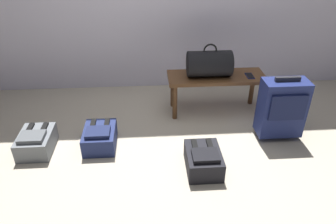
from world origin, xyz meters
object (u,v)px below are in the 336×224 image
Objects in this scene: suitcase_upright_navy at (282,108)px; backpack_dark at (203,160)px; duffel_bag_black at (209,64)px; bench at (216,81)px; cell_phone at (250,76)px; backpack_grey at (36,142)px; backpack_navy at (100,137)px.

suitcase_upright_navy is 0.90m from backpack_dark.
suitcase_upright_navy is at bearing -42.24° from duffel_bag_black.
bench is 0.34m from cell_phone.
backpack_grey is (-2.21, -0.06, -0.23)m from suitcase_upright_navy.
cell_phone is (0.42, -0.04, -0.13)m from duffel_bag_black.
duffel_bag_black reaches higher than cell_phone.
backpack_navy is (-1.66, -0.03, -0.23)m from suitcase_upright_navy.
duffel_bag_black is 1.16× the size of backpack_dark.
cell_phone is 0.23× the size of suitcase_upright_navy.
cell_phone is 0.38× the size of backpack_navy.
duffel_bag_black is 1.06m from backpack_dark.
cell_phone is 0.52m from suitcase_upright_navy.
backpack_navy is (-1.07, -0.56, -0.45)m from duffel_bag_black.
backpack_dark is at bearing -106.34° from bench.
backpack_navy is at bearing -152.60° from duffel_bag_black.
backpack_navy is at bearing 156.62° from backpack_dark.
backpack_navy is at bearing -154.36° from bench.
backpack_dark is at bearing -101.41° from duffel_bag_black.
cell_phone is at bearing -7.35° from bench.
backpack_navy is at bearing -161.00° from cell_phone.
backpack_navy is 0.96m from backpack_dark.
backpack_grey is 1.00× the size of backpack_dark.
backpack_dark is (-0.77, -0.41, -0.23)m from suitcase_upright_navy.
duffel_bag_black is at bearing 27.40° from backpack_navy.
bench is at bearing 25.64° from backpack_navy.
bench reaches higher than backpack_grey.
cell_phone is 1.13m from backpack_dark.
suitcase_upright_navy is (0.58, -0.53, -0.23)m from duffel_bag_black.
backpack_grey is (-1.71, -0.59, -0.26)m from bench.
cell_phone is at bearing 108.84° from suitcase_upright_navy.
bench is 2.27× the size of duffel_bag_black.
suitcase_upright_navy is 1.67m from backpack_navy.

